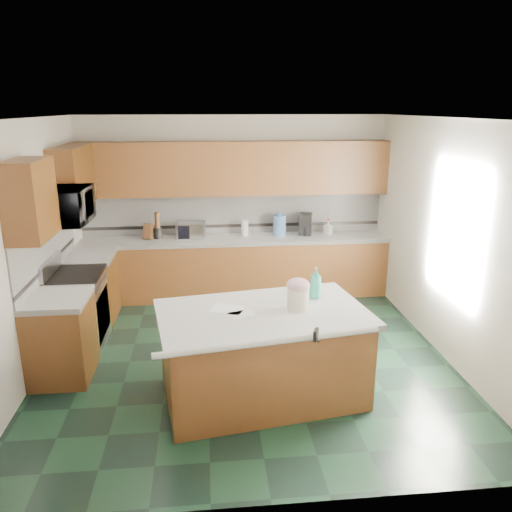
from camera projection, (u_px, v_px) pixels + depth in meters
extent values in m
plane|color=black|center=(246.00, 356.00, 5.87)|extent=(4.60, 4.60, 0.00)
plane|color=white|center=(245.00, 118.00, 5.09)|extent=(4.60, 4.60, 0.00)
cube|color=white|center=(234.00, 205.00, 7.69)|extent=(4.60, 0.04, 2.70)
cube|color=white|center=(274.00, 340.00, 3.27)|extent=(4.60, 0.04, 2.70)
cube|color=white|center=(26.00, 251.00, 5.25)|extent=(0.04, 4.60, 2.70)
cube|color=white|center=(448.00, 240.00, 5.70)|extent=(0.04, 4.60, 2.70)
cube|color=#311A06|center=(236.00, 268.00, 7.65)|extent=(4.60, 0.60, 0.86)
cube|color=white|center=(235.00, 240.00, 7.51)|extent=(4.60, 0.64, 0.06)
cube|color=#311A06|center=(234.00, 168.00, 7.34)|extent=(4.60, 0.33, 0.78)
cube|color=silver|center=(234.00, 213.00, 7.69)|extent=(4.60, 0.02, 0.63)
cube|color=black|center=(234.00, 226.00, 7.74)|extent=(4.60, 0.01, 0.05)
cube|color=#311A06|center=(92.00, 289.00, 6.78)|extent=(0.60, 0.82, 0.86)
cube|color=white|center=(89.00, 257.00, 6.65)|extent=(0.64, 0.82, 0.06)
cube|color=#311A06|center=(61.00, 339.00, 5.32)|extent=(0.60, 0.72, 0.86)
cube|color=white|center=(56.00, 299.00, 5.19)|extent=(0.64, 0.72, 0.06)
cube|color=silver|center=(47.00, 248.00, 5.81)|extent=(0.02, 2.30, 0.63)
cube|color=black|center=(49.00, 264.00, 5.87)|extent=(0.01, 2.30, 0.05)
cube|color=#311A06|center=(72.00, 177.00, 6.46)|extent=(0.33, 1.09, 0.78)
cube|color=#311A06|center=(30.00, 200.00, 4.87)|extent=(0.33, 0.72, 0.78)
cube|color=#B7B7BC|center=(78.00, 311.00, 6.02)|extent=(0.60, 0.76, 0.88)
cube|color=black|center=(103.00, 313.00, 6.06)|extent=(0.02, 0.68, 0.55)
cube|color=black|center=(74.00, 275.00, 5.89)|extent=(0.62, 0.78, 0.04)
cylinder|color=#B7B7BC|center=(103.00, 284.00, 5.96)|extent=(0.02, 0.66, 0.02)
cube|color=#B7B7BC|center=(50.00, 266.00, 5.83)|extent=(0.06, 0.76, 0.18)
imported|color=#B7B7BC|center=(66.00, 206.00, 5.65)|extent=(0.50, 0.73, 0.41)
cube|color=#311A06|center=(263.00, 357.00, 4.95)|extent=(2.05, 1.38, 0.86)
cube|color=white|center=(263.00, 314.00, 4.82)|extent=(2.17, 1.49, 0.06)
cylinder|color=white|center=(271.00, 342.00, 4.25)|extent=(1.99, 0.38, 0.06)
cylinder|color=#F0E2C7|center=(298.00, 299.00, 4.83)|extent=(0.23, 0.23, 0.22)
ellipsoid|color=#E2A6B4|center=(298.00, 285.00, 4.79)|extent=(0.23, 0.23, 0.14)
cylinder|color=tan|center=(298.00, 281.00, 4.77)|extent=(0.07, 0.03, 0.03)
sphere|color=tan|center=(294.00, 281.00, 4.77)|extent=(0.04, 0.04, 0.04)
sphere|color=tan|center=(302.00, 280.00, 4.78)|extent=(0.04, 0.04, 0.04)
imported|color=teal|center=(316.00, 283.00, 5.11)|extent=(0.15, 0.15, 0.32)
cube|color=white|center=(242.00, 314.00, 4.74)|extent=(0.28, 0.25, 0.00)
cube|color=white|center=(228.00, 309.00, 4.86)|extent=(0.38, 0.34, 0.00)
cube|color=black|center=(316.00, 335.00, 4.30)|extent=(0.07, 0.11, 0.10)
cylinder|color=black|center=(317.00, 340.00, 4.24)|extent=(0.02, 0.07, 0.02)
cube|color=#472814|center=(148.00, 231.00, 7.40)|extent=(0.18, 0.20, 0.25)
cylinder|color=black|center=(158.00, 233.00, 7.45)|extent=(0.13, 0.13, 0.16)
cylinder|color=#472814|center=(157.00, 220.00, 7.39)|extent=(0.08, 0.08, 0.24)
cube|color=#B7B7BC|center=(191.00, 230.00, 7.46)|extent=(0.44, 0.32, 0.24)
cube|color=black|center=(191.00, 232.00, 7.33)|extent=(0.37, 0.01, 0.20)
cylinder|color=white|center=(245.00, 228.00, 7.58)|extent=(0.11, 0.11, 0.24)
cylinder|color=#B7B7BC|center=(245.00, 235.00, 7.61)|extent=(0.16, 0.16, 0.01)
cylinder|color=#4C77B0|center=(279.00, 225.00, 7.58)|extent=(0.19, 0.19, 0.32)
cylinder|color=#4C77B0|center=(279.00, 214.00, 7.53)|extent=(0.09, 0.09, 0.05)
cube|color=black|center=(305.00, 224.00, 7.64)|extent=(0.24, 0.26, 0.33)
cylinder|color=black|center=(306.00, 231.00, 7.62)|extent=(0.14, 0.14, 0.14)
imported|color=white|center=(328.00, 228.00, 7.66)|extent=(0.14, 0.14, 0.22)
cylinder|color=red|center=(328.00, 220.00, 7.62)|extent=(0.02, 0.02, 0.03)
cube|color=white|center=(455.00, 232.00, 5.46)|extent=(0.02, 1.40, 1.10)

